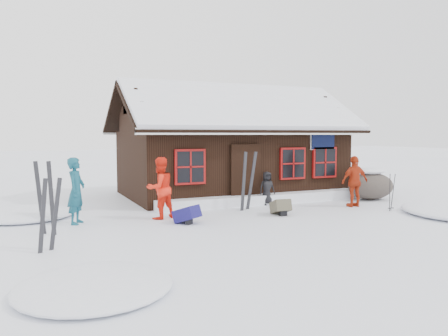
{
  "coord_description": "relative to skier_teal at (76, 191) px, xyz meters",
  "views": [
    {
      "loc": [
        -5.88,
        -10.75,
        2.39
      ],
      "look_at": [
        -0.05,
        2.12,
        1.3
      ],
      "focal_mm": 35.0,
      "sensor_mm": 36.0,
      "label": 1
    }
  ],
  "objects": [
    {
      "name": "backpack_blue",
      "position": [
        2.7,
        -1.17,
        -0.72
      ],
      "size": [
        0.74,
        0.78,
        0.34
      ],
      "primitive_type": "cube",
      "rotation": [
        0.0,
        0.0,
        0.6
      ],
      "color": "#171354",
      "rests_on": "ground"
    },
    {
      "name": "skier_orange_right",
      "position": [
        8.66,
        -0.89,
        -0.05
      ],
      "size": [
        1.01,
        0.46,
        1.69
      ],
      "primitive_type": "imported",
      "rotation": [
        0.0,
        0.0,
        3.1
      ],
      "color": "#AE2D11",
      "rests_on": "ground"
    },
    {
      "name": "skier_teal",
      "position": [
        0.0,
        0.0,
        0.0
      ],
      "size": [
        0.67,
        0.77,
        1.78
      ],
      "primitive_type": "imported",
      "rotation": [
        0.0,
        0.0,
        1.12
      ],
      "color": "#134B5D",
      "rests_on": "ground"
    },
    {
      "name": "ground",
      "position": [
        4.71,
        -1.39,
        -0.89
      ],
      "size": [
        120.0,
        120.0,
        0.0
      ],
      "primitive_type": "plane",
      "color": "white",
      "rests_on": "ground"
    },
    {
      "name": "boulder",
      "position": [
        10.32,
        0.15,
        -0.36
      ],
      "size": [
        1.79,
        1.34,
        1.05
      ],
      "color": "#4E443E",
      "rests_on": "ground"
    },
    {
      "name": "ski_poles",
      "position": [
        9.21,
        -1.95,
        -0.33
      ],
      "size": [
        0.22,
        0.11,
        1.2
      ],
      "color": "black",
      "rests_on": "ground"
    },
    {
      "name": "skier_crouched",
      "position": [
        6.23,
        0.66,
        -0.32
      ],
      "size": [
        0.58,
        0.4,
        1.13
      ],
      "primitive_type": "imported",
      "rotation": [
        0.0,
        0.0,
        -0.08
      ],
      "color": "black",
      "rests_on": "ground"
    },
    {
      "name": "mountain_hut",
      "position": [
        6.21,
        3.59,
        0.68
      ],
      "size": [
        8.9,
        6.09,
        4.42
      ],
      "color": "black",
      "rests_on": "ground"
    },
    {
      "name": "ski_pair_right",
      "position": [
        5.19,
        0.08,
        0.01
      ],
      "size": [
        0.65,
        0.22,
        1.9
      ],
      "rotation": [
        0.0,
        0.0,
        0.18
      ],
      "color": "black",
      "rests_on": "ground"
    },
    {
      "name": "ski_pair_mid",
      "position": [
        -0.79,
        -0.99,
        -0.04
      ],
      "size": [
        0.46,
        0.31,
        1.81
      ],
      "rotation": [
        0.0,
        0.0,
        -0.58
      ],
      "color": "black",
      "rests_on": "ground"
    },
    {
      "name": "snow_drift",
      "position": [
        6.21,
        0.86,
        -0.72
      ],
      "size": [
        7.6,
        0.6,
        0.35
      ],
      "primitive_type": "cube",
      "color": "white",
      "rests_on": "ground"
    },
    {
      "name": "backpack_olive",
      "position": [
        5.65,
        -1.15,
        -0.72
      ],
      "size": [
        0.56,
        0.69,
        0.34
      ],
      "primitive_type": "cube",
      "rotation": [
        0.0,
        0.0,
        -0.17
      ],
      "color": "#4D4837",
      "rests_on": "ground"
    },
    {
      "name": "skier_orange_left",
      "position": [
        2.23,
        -0.24,
        -0.02
      ],
      "size": [
        1.02,
        0.91,
        1.75
      ],
      "primitive_type": "imported",
      "rotation": [
        0.0,
        0.0,
        3.48
      ],
      "color": "red",
      "rests_on": "ground"
    },
    {
      "name": "ski_pair_left",
      "position": [
        -0.79,
        -2.63,
        -0.16
      ],
      "size": [
        0.52,
        0.21,
        1.56
      ],
      "rotation": [
        0.0,
        0.0,
        0.3
      ],
      "color": "black",
      "rests_on": "ground"
    },
    {
      "name": "snow_mounds",
      "position": [
        6.36,
        0.48,
        -0.89
      ],
      "size": [
        20.6,
        13.2,
        0.48
      ],
      "color": "white",
      "rests_on": "ground"
    }
  ]
}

